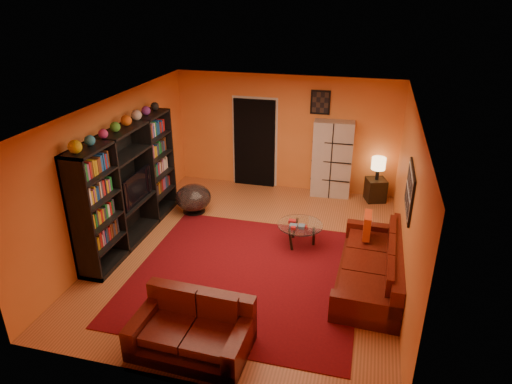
% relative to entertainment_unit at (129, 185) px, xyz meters
% --- Properties ---
extents(floor, '(6.00, 6.00, 0.00)m').
position_rel_entertainment_unit_xyz_m(floor, '(2.27, 0.00, -1.05)').
color(floor, '#9C5730').
rests_on(floor, ground).
extents(ceiling, '(6.00, 6.00, 0.00)m').
position_rel_entertainment_unit_xyz_m(ceiling, '(2.27, 0.00, 1.55)').
color(ceiling, white).
rests_on(ceiling, wall_back).
extents(wall_back, '(6.00, 0.00, 6.00)m').
position_rel_entertainment_unit_xyz_m(wall_back, '(2.27, 3.00, 0.25)').
color(wall_back, orange).
rests_on(wall_back, floor).
extents(wall_front, '(6.00, 0.00, 6.00)m').
position_rel_entertainment_unit_xyz_m(wall_front, '(2.27, -3.00, 0.25)').
color(wall_front, orange).
rests_on(wall_front, floor).
extents(wall_left, '(0.00, 6.00, 6.00)m').
position_rel_entertainment_unit_xyz_m(wall_left, '(-0.23, 0.00, 0.25)').
color(wall_left, orange).
rests_on(wall_left, floor).
extents(wall_right, '(0.00, 6.00, 6.00)m').
position_rel_entertainment_unit_xyz_m(wall_right, '(4.78, 0.00, 0.25)').
color(wall_right, orange).
rests_on(wall_right, floor).
extents(rug, '(3.60, 3.60, 0.01)m').
position_rel_entertainment_unit_xyz_m(rug, '(2.38, -0.70, -1.04)').
color(rug, '#51090F').
rests_on(rug, floor).
extents(doorway, '(0.95, 0.10, 2.04)m').
position_rel_entertainment_unit_xyz_m(doorway, '(1.57, 2.96, -0.03)').
color(doorway, black).
rests_on(doorway, floor).
extents(wall_art_right, '(0.03, 1.00, 0.70)m').
position_rel_entertainment_unit_xyz_m(wall_art_right, '(4.75, -0.30, 0.55)').
color(wall_art_right, black).
rests_on(wall_art_right, wall_right).
extents(wall_art_back, '(0.42, 0.03, 0.52)m').
position_rel_entertainment_unit_xyz_m(wall_art_back, '(3.02, 2.98, 1.00)').
color(wall_art_back, black).
rests_on(wall_art_back, wall_back).
extents(entertainment_unit, '(0.45, 3.00, 2.10)m').
position_rel_entertainment_unit_xyz_m(entertainment_unit, '(0.00, 0.00, 0.00)').
color(entertainment_unit, black).
rests_on(entertainment_unit, floor).
extents(tv, '(0.97, 0.13, 0.56)m').
position_rel_entertainment_unit_xyz_m(tv, '(0.05, 0.03, -0.05)').
color(tv, black).
rests_on(tv, entertainment_unit).
extents(sofa, '(1.06, 2.40, 0.85)m').
position_rel_entertainment_unit_xyz_m(sofa, '(4.42, -0.38, -0.77)').
color(sofa, '#460E09').
rests_on(sofa, rug).
extents(loveseat, '(1.53, 0.96, 0.85)m').
position_rel_entertainment_unit_xyz_m(loveseat, '(2.15, -2.42, -0.77)').
color(loveseat, '#460E09').
rests_on(loveseat, rug).
extents(throw_pillow, '(0.12, 0.42, 0.42)m').
position_rel_entertainment_unit_xyz_m(throw_pillow, '(4.22, 0.32, -0.42)').
color(throw_pillow, red).
rests_on(throw_pillow, sofa).
extents(coffee_table, '(0.82, 0.82, 0.41)m').
position_rel_entertainment_unit_xyz_m(coffee_table, '(3.07, 0.46, -0.68)').
color(coffee_table, silver).
rests_on(coffee_table, floor).
extents(storage_cabinet, '(0.87, 0.43, 1.71)m').
position_rel_entertainment_unit_xyz_m(storage_cabinet, '(3.37, 2.80, -0.20)').
color(storage_cabinet, beige).
rests_on(storage_cabinet, floor).
extents(bowl_chair, '(0.74, 0.74, 0.60)m').
position_rel_entertainment_unit_xyz_m(bowl_chair, '(0.71, 1.24, -0.73)').
color(bowl_chair, black).
rests_on(bowl_chair, floor).
extents(side_table, '(0.51, 0.51, 0.50)m').
position_rel_entertainment_unit_xyz_m(side_table, '(4.36, 2.75, -0.80)').
color(side_table, black).
rests_on(side_table, floor).
extents(table_lamp, '(0.30, 0.30, 0.50)m').
position_rel_entertainment_unit_xyz_m(table_lamp, '(4.36, 2.75, -0.20)').
color(table_lamp, black).
rests_on(table_lamp, side_table).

